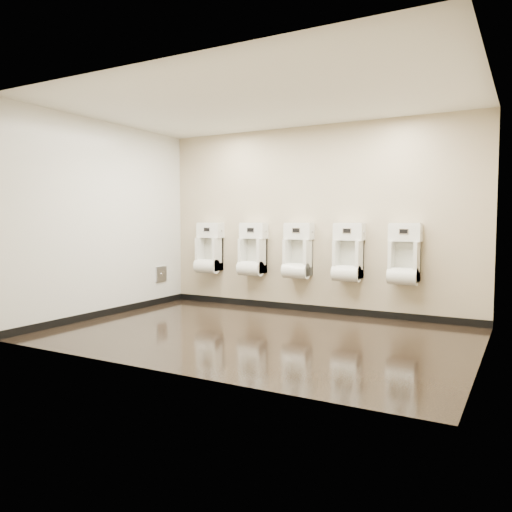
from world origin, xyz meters
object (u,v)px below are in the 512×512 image
(urinal_2, at_px, (298,255))
(urinal_4, at_px, (404,259))
(urinal_0, at_px, (209,252))
(urinal_1, at_px, (252,253))
(access_panel, at_px, (161,274))
(urinal_3, at_px, (348,257))

(urinal_2, xyz_separation_m, urinal_4, (1.58, 0.00, 0.00))
(urinal_0, height_order, urinal_1, same)
(access_panel, xyz_separation_m, urinal_3, (3.09, 0.40, 0.37))
(urinal_3, bearing_deg, urinal_4, 0.00)
(urinal_1, xyz_separation_m, urinal_3, (1.57, 0.00, 0.00))
(access_panel, relative_size, urinal_1, 0.30)
(urinal_1, height_order, urinal_3, same)
(access_panel, distance_m, urinal_4, 3.91)
(access_panel, height_order, urinal_4, urinal_4)
(urinal_0, xyz_separation_m, urinal_3, (2.40, 0.00, 0.00))
(urinal_0, height_order, urinal_4, same)
(urinal_4, bearing_deg, urinal_3, 180.00)
(urinal_2, relative_size, urinal_3, 1.00)
(urinal_2, distance_m, urinal_3, 0.79)
(urinal_0, distance_m, urinal_1, 0.83)
(urinal_4, bearing_deg, urinal_0, 180.00)
(urinal_1, xyz_separation_m, urinal_4, (2.36, 0.00, 0.00))
(urinal_0, xyz_separation_m, urinal_4, (3.19, 0.00, 0.00))
(access_panel, bearing_deg, urinal_0, 30.49)
(urinal_0, bearing_deg, urinal_2, 0.00)
(access_panel, bearing_deg, urinal_2, 9.97)
(access_panel, bearing_deg, urinal_4, 5.95)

